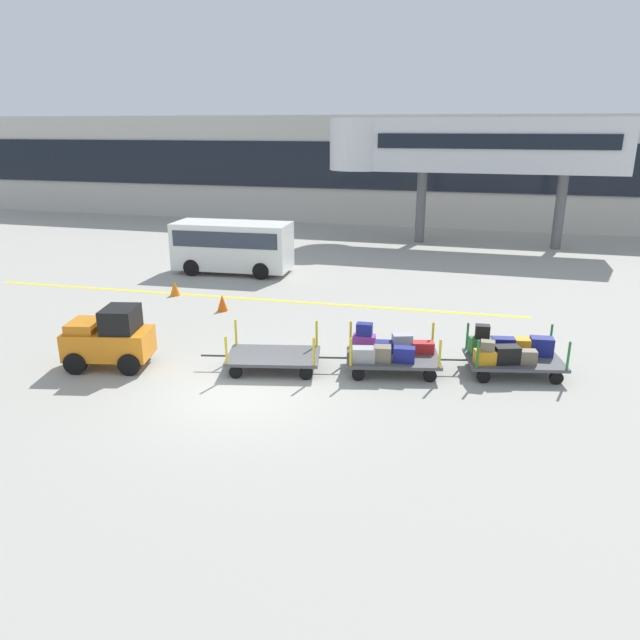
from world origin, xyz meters
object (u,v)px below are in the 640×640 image
(baggage_cart_tail, at_px, (509,353))
(shuttle_van, at_px, (232,243))
(safety_cone_far, at_px, (222,303))
(safety_cone_near, at_px, (175,288))
(baggage_tug, at_px, (110,339))
(baggage_cart_middle, at_px, (388,352))
(baggage_cart_lead, at_px, (273,356))

(baggage_cart_tail, bearing_deg, shuttle_van, 143.35)
(safety_cone_far, bearing_deg, safety_cone_near, 152.26)
(baggage_tug, distance_m, safety_cone_near, 6.76)
(baggage_cart_middle, height_order, safety_cone_far, baggage_cart_middle)
(baggage_tug, bearing_deg, baggage_cart_tail, 13.05)
(baggage_cart_lead, relative_size, baggage_cart_middle, 1.00)
(baggage_tug, height_order, safety_cone_near, baggage_tug)
(baggage_cart_lead, height_order, safety_cone_near, baggage_cart_lead)
(baggage_tug, distance_m, baggage_cart_middle, 7.06)
(shuttle_van, bearing_deg, baggage_cart_tail, -36.65)
(safety_cone_near, bearing_deg, baggage_cart_middle, -29.61)
(baggage_tug, xyz_separation_m, shuttle_van, (-1.12, 10.38, 0.48))
(baggage_cart_lead, distance_m, baggage_cart_middle, 2.90)
(baggage_cart_lead, xyz_separation_m, baggage_cart_middle, (2.81, 0.68, 0.17))
(shuttle_van, bearing_deg, baggage_cart_middle, -47.68)
(baggage_cart_tail, height_order, shuttle_van, shuttle_van)
(baggage_cart_middle, relative_size, baggage_cart_tail, 1.00)
(baggage_cart_tail, relative_size, safety_cone_far, 5.61)
(safety_cone_far, bearing_deg, shuttle_van, 109.54)
(baggage_cart_tail, bearing_deg, safety_cone_near, 159.83)
(baggage_cart_middle, height_order, shuttle_van, shuttle_van)
(baggage_cart_lead, bearing_deg, shuttle_van, 118.69)
(shuttle_van, bearing_deg, safety_cone_far, -70.46)
(baggage_tug, distance_m, shuttle_van, 10.46)
(shuttle_van, xyz_separation_m, safety_cone_near, (-0.63, -3.88, -0.96))
(baggage_cart_lead, bearing_deg, safety_cone_far, 127.93)
(baggage_cart_middle, bearing_deg, safety_cone_far, 149.65)
(safety_cone_near, bearing_deg, shuttle_van, 80.75)
(baggage_cart_lead, relative_size, shuttle_van, 0.63)
(baggage_cart_lead, height_order, safety_cone_far, baggage_cart_lead)
(baggage_cart_lead, bearing_deg, baggage_cart_tail, 13.21)
(baggage_tug, relative_size, baggage_cart_lead, 0.74)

